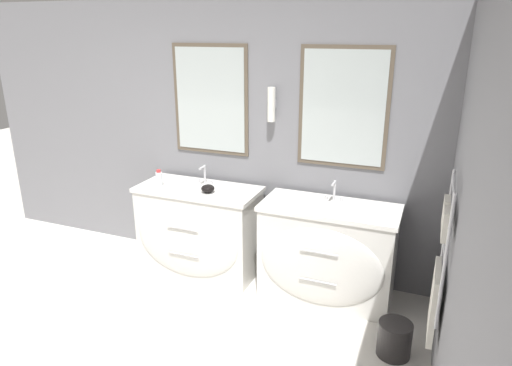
% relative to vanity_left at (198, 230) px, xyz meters
% --- Properties ---
extents(wall_back, '(5.78, 0.15, 2.60)m').
position_rel_vanity_left_xyz_m(wall_back, '(0.15, 0.38, 0.87)').
color(wall_back, slate).
rests_on(wall_back, ground_plane).
extents(wall_right, '(0.13, 4.39, 2.60)m').
position_rel_vanity_left_xyz_m(wall_right, '(2.25, -0.89, 0.85)').
color(wall_right, slate).
rests_on(wall_right, ground_plane).
extents(vanity_left, '(1.18, 0.61, 0.88)m').
position_rel_vanity_left_xyz_m(vanity_left, '(0.00, 0.00, 0.00)').
color(vanity_left, silver).
rests_on(vanity_left, ground_plane).
extents(vanity_right, '(1.18, 0.61, 0.88)m').
position_rel_vanity_left_xyz_m(vanity_right, '(1.29, 0.00, 0.00)').
color(vanity_right, silver).
rests_on(vanity_right, ground_plane).
extents(faucet_left, '(0.17, 0.12, 0.18)m').
position_rel_vanity_left_xyz_m(faucet_left, '(-0.00, 0.17, 0.52)').
color(faucet_left, silver).
rests_on(faucet_left, vanity_left).
extents(faucet_right, '(0.17, 0.12, 0.18)m').
position_rel_vanity_left_xyz_m(faucet_right, '(1.29, 0.17, 0.52)').
color(faucet_right, silver).
rests_on(faucet_right, vanity_right).
extents(toiletry_bottle, '(0.06, 0.06, 0.16)m').
position_rel_vanity_left_xyz_m(toiletry_bottle, '(-0.37, -0.06, 0.51)').
color(toiletry_bottle, silver).
rests_on(toiletry_bottle, vanity_left).
extents(amenity_bowl, '(0.13, 0.13, 0.08)m').
position_rel_vanity_left_xyz_m(amenity_bowl, '(0.15, -0.05, 0.47)').
color(amenity_bowl, black).
rests_on(amenity_bowl, vanity_left).
extents(waste_bin, '(0.25, 0.25, 0.27)m').
position_rel_vanity_left_xyz_m(waste_bin, '(1.95, -0.57, -0.30)').
color(waste_bin, '#282626').
rests_on(waste_bin, ground_plane).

